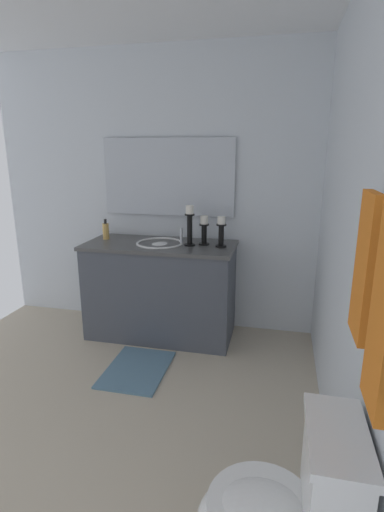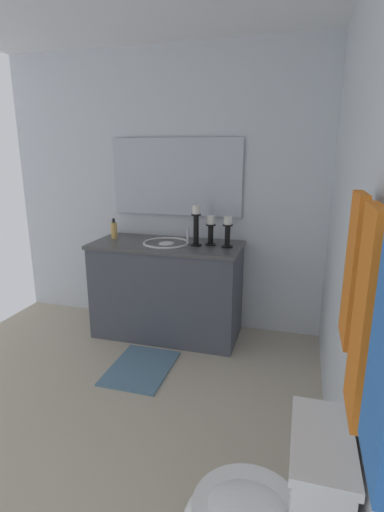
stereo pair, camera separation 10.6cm
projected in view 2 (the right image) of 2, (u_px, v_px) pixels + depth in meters
name	position (u px, v px, depth m)	size (l,w,h in m)	color
floor	(82.00, 416.00, 2.44)	(3.09, 2.95, 0.02)	beige
wall_back	(357.00, 237.00, 1.73)	(3.09, 0.04, 2.45)	silver
wall_left	(163.00, 193.00, 3.55)	(0.04, 2.95, 2.45)	silver
vanity_cabinet	(167.00, 289.00, 3.42)	(0.58, 1.28, 0.83)	#474C56
sink_basin	(167.00, 248.00, 3.32)	(0.40, 0.40, 0.24)	white
mirror	(176.00, 177.00, 3.43)	(0.02, 1.18, 0.67)	silver
candle_holder_tall	(228.00, 232.00, 3.15)	(0.09, 0.09, 0.25)	black
candle_holder_short	(211.00, 230.00, 3.23)	(0.09, 0.09, 0.24)	black
candle_holder_mid	(196.00, 225.00, 3.19)	(0.09, 0.09, 0.33)	black
soap_bottle	(114.00, 230.00, 3.48)	(0.06, 0.06, 0.18)	#E5B259
towel_near_vanity	(353.00, 270.00, 1.20)	(0.19, 0.03, 0.47)	orange
towel_center	(364.00, 317.00, 0.95)	(0.18, 0.03, 0.54)	orange
bath_mat	(141.00, 368.00, 2.95)	(0.60, 0.44, 0.02)	slate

